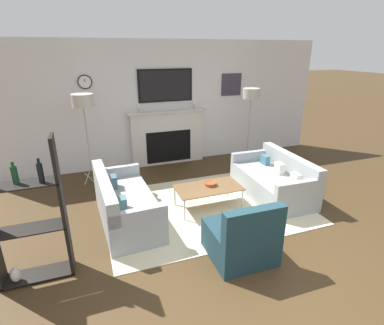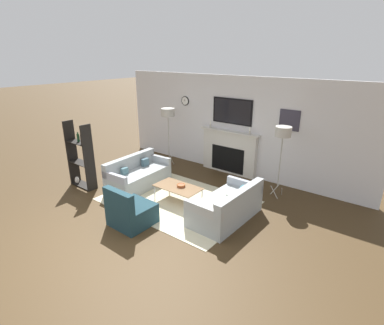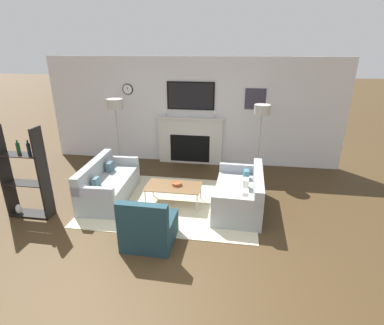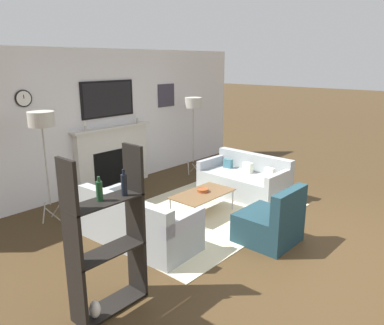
% 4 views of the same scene
% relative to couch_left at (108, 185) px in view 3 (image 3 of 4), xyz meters
% --- Properties ---
extents(ground_plane, '(60.00, 60.00, 0.00)m').
position_rel_couch_left_xyz_m(ground_plane, '(1.33, -2.05, -0.28)').
color(ground_plane, '#3F2D18').
extents(fireplace_wall, '(7.58, 0.28, 2.70)m').
position_rel_couch_left_xyz_m(fireplace_wall, '(1.33, 2.36, 0.94)').
color(fireplace_wall, silver).
rests_on(fireplace_wall, ground_plane).
extents(area_rug, '(3.27, 2.35, 0.01)m').
position_rel_couch_left_xyz_m(area_rug, '(1.33, 0.00, -0.28)').
color(area_rug, beige).
rests_on(area_rug, ground_plane).
extents(couch_left, '(0.85, 1.71, 0.78)m').
position_rel_couch_left_xyz_m(couch_left, '(0.00, 0.00, 0.00)').
color(couch_left, '#9AA0A1').
rests_on(couch_left, ground_plane).
extents(couch_right, '(0.91, 1.64, 0.74)m').
position_rel_couch_left_xyz_m(couch_right, '(2.66, 0.00, -0.01)').
color(couch_right, '#9AA0A1').
rests_on(couch_right, ground_plane).
extents(armchair, '(0.77, 0.76, 0.84)m').
position_rel_couch_left_xyz_m(armchair, '(1.26, -1.35, -0.01)').
color(armchair, '#1B363F').
rests_on(armchair, ground_plane).
extents(coffee_table, '(1.08, 0.59, 0.38)m').
position_rel_couch_left_xyz_m(coffee_table, '(1.37, -0.03, 0.07)').
color(coffee_table, brown).
rests_on(coffee_table, ground_plane).
extents(decorative_bowl, '(0.20, 0.20, 0.06)m').
position_rel_couch_left_xyz_m(decorative_bowl, '(1.42, 0.02, 0.13)').
color(decorative_bowl, '#984525').
rests_on(decorative_bowl, coffee_table).
extents(floor_lamp_left, '(0.39, 0.39, 1.76)m').
position_rel_couch_left_xyz_m(floor_lamp_left, '(-0.40, 1.65, 1.32)').
color(floor_lamp_left, '#9E998E').
rests_on(floor_lamp_left, ground_plane).
extents(floor_lamp_right, '(0.36, 0.36, 1.72)m').
position_rel_couch_left_xyz_m(floor_lamp_right, '(3.06, 1.65, 1.28)').
color(floor_lamp_right, '#9E998E').
rests_on(floor_lamp_right, ground_plane).
extents(shelf_unit, '(0.78, 0.28, 1.67)m').
position_rel_couch_left_xyz_m(shelf_unit, '(-1.13, -0.86, 0.49)').
color(shelf_unit, black).
rests_on(shelf_unit, ground_plane).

